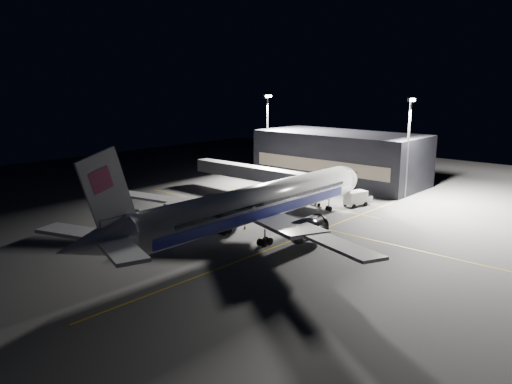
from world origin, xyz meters
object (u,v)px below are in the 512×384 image
(baggage_tug, at_px, (135,215))
(safety_cone_a, at_px, (206,217))
(floodlight_mast_north, at_px, (267,128))
(service_truck, at_px, (358,198))
(safety_cone_c, at_px, (172,225))
(safety_cone_b, at_px, (245,226))
(airliner, at_px, (252,205))
(jet_bridge, at_px, (262,174))
(floodlight_mast_south, at_px, (409,139))

(baggage_tug, distance_m, safety_cone_a, 12.43)
(floodlight_mast_north, distance_m, safety_cone_a, 44.62)
(service_truck, distance_m, safety_cone_a, 30.38)
(baggage_tug, xyz_separation_m, safety_cone_c, (2.10, -7.79, -0.61))
(safety_cone_a, height_order, safety_cone_b, safety_cone_a)
(baggage_tug, bearing_deg, safety_cone_b, -68.93)
(airliner, xyz_separation_m, floodlight_mast_north, (41.08, 31.99, 7.21))
(floodlight_mast_north, bearing_deg, safety_cone_b, -143.98)
(floodlight_mast_north, distance_m, safety_cone_c, 50.65)
(safety_cone_b, bearing_deg, jet_bridge, 34.45)
(floodlight_mast_north, relative_size, service_truck, 3.30)
(baggage_tug, relative_size, safety_cone_c, 5.24)
(floodlight_mast_south, distance_m, safety_cone_c, 51.40)
(jet_bridge, height_order, floodlight_mast_south, floodlight_mast_south)
(baggage_tug, relative_size, safety_cone_a, 4.82)
(baggage_tug, height_order, safety_cone_b, baggage_tug)
(jet_bridge, bearing_deg, floodlight_mast_north, 37.74)
(safety_cone_b, distance_m, safety_cone_c, 12.37)
(safety_cone_a, bearing_deg, safety_cone_b, -88.57)
(airliner, bearing_deg, safety_cone_b, 57.13)
(airliner, height_order, service_truck, airliner)
(floodlight_mast_south, height_order, baggage_tug, floodlight_mast_south)
(service_truck, bearing_deg, jet_bridge, 118.75)
(floodlight_mast_south, height_order, service_truck, floodlight_mast_south)
(jet_bridge, xyz_separation_m, floodlight_mast_north, (18.00, 13.93, 7.79))
(floodlight_mast_south, height_order, safety_cone_c, floodlight_mast_south)
(safety_cone_c, bearing_deg, jet_bridge, 8.31)
(airliner, xyz_separation_m, jet_bridge, (23.08, 18.06, -0.58))
(airliner, height_order, safety_cone_a, airliner)
(jet_bridge, height_order, safety_cone_c, jet_bridge)
(floodlight_mast_south, xyz_separation_m, safety_cone_c, (-45.77, 20.01, -12.10))
(safety_cone_a, bearing_deg, service_truck, -30.77)
(baggage_tug, bearing_deg, airliner, -79.42)
(safety_cone_a, xyz_separation_m, safety_cone_c, (-7.05, 0.60, -0.02))
(airliner, distance_m, jet_bridge, 29.31)
(floodlight_mast_south, distance_m, safety_cone_a, 44.97)
(floodlight_mast_north, bearing_deg, safety_cone_c, -158.55)
(baggage_tug, bearing_deg, floodlight_mast_south, -36.88)
(floodlight_mast_north, xyz_separation_m, safety_cone_c, (-45.77, -17.99, -12.10))
(safety_cone_b, bearing_deg, service_truck, -13.35)
(jet_bridge, height_order, safety_cone_b, jet_bridge)
(safety_cone_b, bearing_deg, airliner, -122.87)
(safety_cone_c, bearing_deg, airliner, -71.46)
(service_truck, relative_size, baggage_tug, 2.21)
(floodlight_mast_south, relative_size, service_truck, 3.30)
(airliner, xyz_separation_m, floodlight_mast_south, (41.08, -6.01, 7.21))
(airliner, bearing_deg, safety_cone_c, 108.54)
(baggage_tug, bearing_deg, floodlight_mast_north, 5.29)
(baggage_tug, bearing_deg, jet_bridge, -13.86)
(airliner, bearing_deg, floodlight_mast_north, 37.91)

